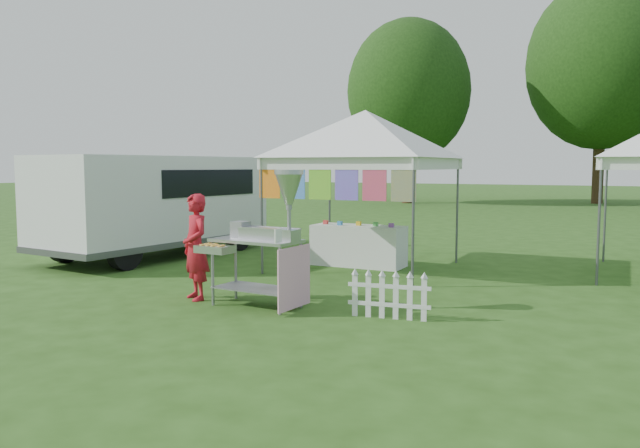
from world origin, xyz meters
The scene contains 9 objects.
ground centered at (0.00, 0.00, 0.00)m, with size 120.00×120.00×0.00m, color #294C15.
canopy_main centered at (0.00, 3.49, 2.99)m, with size 4.24×4.24×3.45m.
tree_left centered at (-6.00, 24.00, 5.83)m, with size 6.40×6.40×9.53m.
tree_mid centered at (3.00, 28.00, 7.14)m, with size 7.60×7.60×11.52m.
donut_cart centered at (0.10, -0.23, 1.12)m, with size 1.42×0.88×1.90m.
vendor centered at (-1.14, -0.21, 0.78)m, with size 0.57×0.37×1.55m, color #B31622.
cargo_van centered at (-4.64, 3.12, 1.16)m, with size 2.60×5.37×2.16m.
picket_fence centered at (1.80, -0.06, 0.29)m, with size 1.07×0.18×0.56m.
display_table centered at (-0.21, 3.70, 0.40)m, with size 1.80×0.70×0.79m, color white.
Camera 1 is at (4.50, -7.48, 1.96)m, focal length 35.00 mm.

